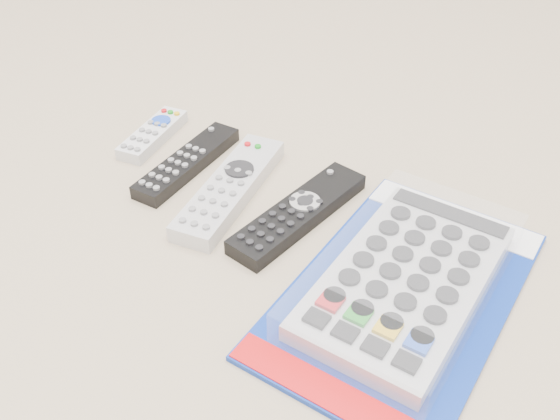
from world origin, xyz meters
The scene contains 5 objects.
remote_small_grey centered at (-0.24, 0.07, 0.01)m, with size 0.06×0.14×0.02m.
remote_slim_black centered at (-0.15, 0.04, 0.01)m, with size 0.05×0.19×0.02m.
remote_silver_dvd centered at (-0.06, 0.03, 0.01)m, with size 0.10×0.23×0.03m.
remote_large_black centered at (0.04, 0.03, 0.01)m, with size 0.08×0.22×0.02m.
jumbo_remote_packaged centered at (0.20, -0.01, 0.02)m, with size 0.21×0.35×0.05m.
Camera 1 is at (0.35, -0.48, 0.50)m, focal length 40.00 mm.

